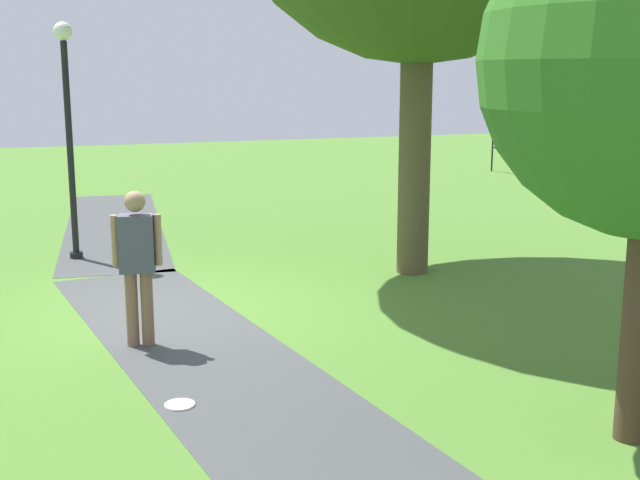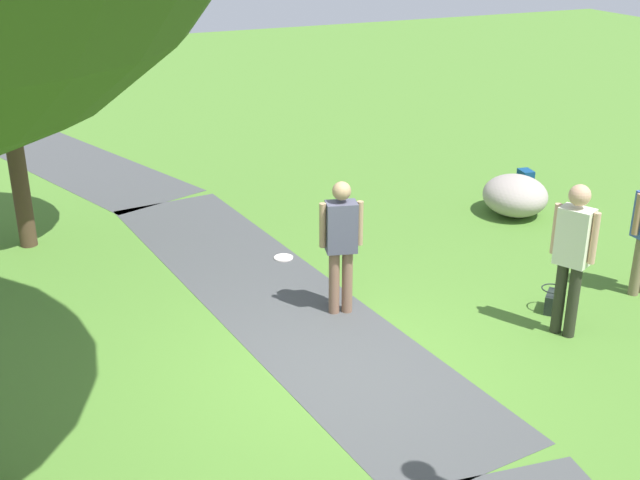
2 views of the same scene
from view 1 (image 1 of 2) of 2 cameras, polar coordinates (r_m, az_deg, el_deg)
name	(u,v)px [view 1 (image 1 of 2)]	position (r m, az deg, el deg)	size (l,w,h in m)	color
ground_plane	(175,310)	(10.32, -10.02, -4.79)	(48.00, 48.00, 0.00)	#4A782B
footpath_segment_near	(114,226)	(16.14, -14.08, 0.98)	(8.15, 2.66, 0.01)	#424445
footpath_segment_mid	(211,360)	(8.53, -7.54, -8.21)	(8.15, 2.65, 0.01)	#424445
lamp_post	(68,115)	(13.20, -17.06, 8.25)	(0.28, 0.28, 3.61)	black
passerby_on_path	(137,257)	(8.84, -12.54, -1.18)	(0.32, 0.51, 1.67)	brown
frisbee_on_grass	(180,405)	(7.47, -9.70, -11.19)	(0.27, 0.27, 0.02)	white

